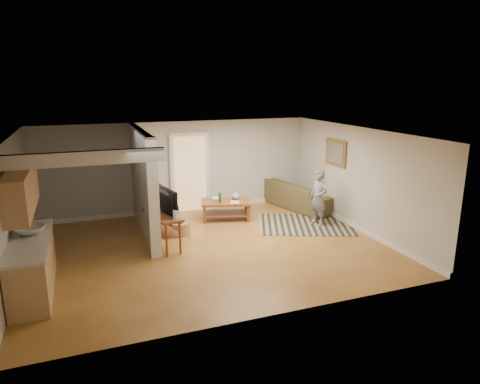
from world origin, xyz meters
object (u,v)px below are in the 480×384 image
object	(u,v)px
toddler	(173,234)
speaker_left	(170,214)
sofa	(297,207)
toy_basket	(180,228)
speaker_right	(154,199)
tv_console	(163,217)
coffee_table	(227,205)
child	(317,225)

from	to	relation	value
toddler	speaker_left	bearing A→B (deg)	-44.00
sofa	toy_basket	distance (m)	3.89
speaker_right	speaker_left	bearing A→B (deg)	-67.26
tv_console	toddler	xyz separation A→B (m)	(0.34, 0.77, -0.70)
coffee_table	speaker_right	size ratio (longest dim) A/B	1.43
coffee_table	toy_basket	xyz separation A→B (m)	(-1.41, -0.74, -0.22)
speaker_left	child	bearing A→B (deg)	12.72
toddler	coffee_table	bearing A→B (deg)	-150.44
speaker_left	toy_basket	xyz separation A→B (m)	(0.20, -0.11, -0.34)
sofa	coffee_table	world-z (taller)	coffee_table
coffee_table	toy_basket	size ratio (longest dim) A/B	3.11
child	sofa	bearing A→B (deg)	152.11
toy_basket	tv_console	bearing A→B (deg)	-126.44
tv_console	speaker_right	bearing A→B (deg)	73.38
coffee_table	speaker_right	distance (m)	1.95
toddler	tv_console	bearing A→B (deg)	73.54
tv_console	speaker_left	bearing A→B (deg)	56.79
coffee_table	child	world-z (taller)	coffee_table
toy_basket	toddler	distance (m)	0.26
child	toddler	size ratio (longest dim) A/B	1.45
coffee_table	tv_console	xyz separation A→B (m)	(-1.93, -1.44, 0.31)
child	speaker_right	bearing A→B (deg)	-136.95
sofa	child	size ratio (longest dim) A/B	1.79
sofa	toy_basket	bearing A→B (deg)	91.87
coffee_table	speaker_right	xyz separation A→B (m)	(-1.74, 0.87, 0.11)
coffee_table	toddler	distance (m)	1.77
coffee_table	speaker_left	bearing A→B (deg)	-158.65
tv_console	child	size ratio (longest dim) A/B	0.92
speaker_right	toddler	xyz separation A→B (m)	(0.15, -1.53, -0.50)
tv_console	toy_basket	xyz separation A→B (m)	(0.51, 0.69, -0.53)
speaker_left	toddler	size ratio (longest dim) A/B	1.05
sofa	tv_console	bearing A→B (deg)	98.35
speaker_right	toy_basket	size ratio (longest dim) A/B	2.18
toy_basket	toddler	size ratio (longest dim) A/B	0.48
coffee_table	speaker_right	world-z (taller)	speaker_right
coffee_table	child	bearing A→B (deg)	-31.99
toy_basket	toddler	bearing A→B (deg)	155.91
sofa	speaker_left	size ratio (longest dim) A/B	2.47
coffee_table	speaker_left	xyz separation A→B (m)	(-1.61, -0.63, 0.12)
sofa	speaker_left	distance (m)	4.08
speaker_right	toy_basket	distance (m)	1.68
child	coffee_table	bearing A→B (deg)	-139.42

